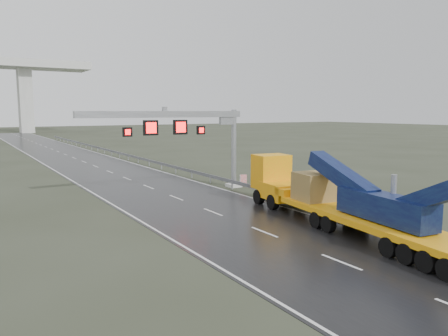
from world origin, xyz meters
TOP-DOWN VIEW (x-y plane):
  - ground at (0.00, 0.00)m, footprint 400.00×400.00m
  - road at (0.00, 40.00)m, footprint 11.00×200.00m
  - guardrail at (6.10, 30.00)m, footprint 0.20×140.00m
  - sign_gantry at (2.10, 17.99)m, footprint 14.90×1.20m
  - heavy_haul_truck at (4.68, 3.84)m, footprint 5.27×19.39m
  - exit_sign_pair at (7.10, 10.88)m, footprint 1.25×0.21m
  - striped_barrier at (8.00, 18.03)m, footprint 0.70×0.52m

SIDE VIEW (x-z plane):
  - ground at x=0.00m, z-range 0.00..0.00m
  - road at x=0.00m, z-range 0.00..0.02m
  - striped_barrier at x=8.00m, z-range 0.00..1.05m
  - guardrail at x=6.10m, z-range 0.00..1.40m
  - exit_sign_pair at x=7.10m, z-range 0.43..2.59m
  - heavy_haul_truck at x=4.68m, z-range -0.51..4.01m
  - sign_gantry at x=2.10m, z-range 1.90..9.33m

